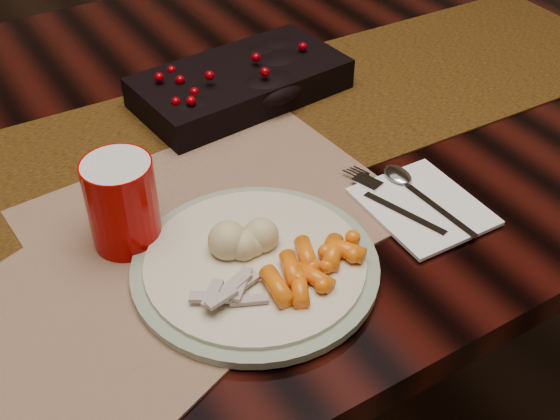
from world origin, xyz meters
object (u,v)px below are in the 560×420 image
placemat_main (215,214)px  dining_table (196,312)px  centerpiece (240,78)px  turkey_shreds (231,298)px  dinner_plate (255,265)px  mashed_potatoes (243,229)px  red_cup (122,203)px  baby_carrots (300,255)px  napkin (422,206)px

placemat_main → dining_table: bearing=75.4°
centerpiece → turkey_shreds: centerpiece is taller
placemat_main → dinner_plate: bearing=-97.7°
mashed_potatoes → turkey_shreds: 0.09m
placemat_main → red_cup: size_ratio=3.89×
placemat_main → red_cup: bearing=171.2°
turkey_shreds → red_cup: size_ratio=0.69×
baby_carrots → red_cup: red_cup is taller
placemat_main → mashed_potatoes: mashed_potatoes is taller
centerpiece → napkin: bearing=-80.3°
baby_carrots → red_cup: size_ratio=1.08×
centerpiece → mashed_potatoes: size_ratio=3.92×
centerpiece → napkin: centerpiece is taller
baby_carrots → placemat_main: bearing=103.1°
dinner_plate → baby_carrots: size_ratio=2.34×
dining_table → placemat_main: (-0.04, -0.19, 0.38)m
baby_carrots → red_cup: 0.21m
napkin → dinner_plate: bearing=177.9°
dining_table → centerpiece: (0.13, 0.04, 0.41)m
baby_carrots → napkin: 0.19m
napkin → turkey_shreds: bearing=-172.5°
dining_table → red_cup: red_cup is taller
placemat_main → napkin: 0.25m
placemat_main → baby_carrots: 0.15m
red_cup → baby_carrots: bearing=-46.7°
dinner_plate → napkin: size_ratio=1.84×
centerpiece → red_cup: 0.35m
centerpiece → red_cup: red_cup is taller
centerpiece → red_cup: (-0.27, -0.22, 0.02)m
baby_carrots → napkin: (0.19, 0.02, -0.02)m
turkey_shreds → red_cup: (-0.05, 0.16, 0.03)m
baby_carrots → napkin: bearing=4.6°
baby_carrots → dining_table: bearing=89.6°
dining_table → napkin: napkin is taller
red_cup → napkin: bearing=-22.1°
dining_table → placemat_main: size_ratio=4.25×
dinner_plate → napkin: (0.23, -0.01, -0.01)m
baby_carrots → mashed_potatoes: size_ratio=1.47×
placemat_main → mashed_potatoes: 0.09m
dinner_plate → red_cup: 0.16m
napkin → red_cup: red_cup is taller
dining_table → turkey_shreds: (-0.09, -0.34, 0.40)m
centerpiece → baby_carrots: centerpiece is taller
red_cup → turkey_shreds: bearing=-73.7°
dinner_plate → turkey_shreds: 0.07m
baby_carrots → mashed_potatoes: bearing=123.0°
dining_table → mashed_potatoes: bearing=-98.4°
dinner_plate → dining_table: bearing=82.0°
dining_table → napkin: 0.53m
centerpiece → red_cup: size_ratio=2.87×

